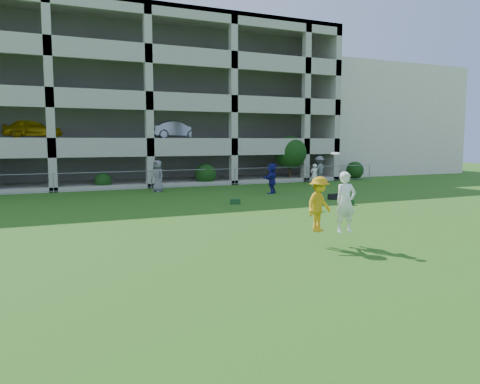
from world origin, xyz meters
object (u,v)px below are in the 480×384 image
bystander_e (314,175)px  bystander_f (319,169)px  bystander_d (272,178)px  parking_garage (124,105)px  crate_d (316,208)px  stucco_building (351,122)px  frisbee_contest (328,203)px  bystander_c (158,176)px

bystander_e → bystander_f: bystander_f is taller
bystander_d → parking_garage: (-5.83, 14.55, 5.12)m
bystander_d → bystander_f: bystander_f is taller
bystander_e → crate_d: size_ratio=4.39×
bystander_e → stucco_building: bearing=-129.4°
bystander_f → frisbee_contest: 21.37m
bystander_c → bystander_e: bearing=58.0°
bystander_e → bystander_f: (1.80, 2.03, 0.23)m
bystander_c → frisbee_contest: (0.86, -16.66, 0.30)m
bystander_f → stucco_building: bearing=-157.3°
bystander_e → frisbee_contest: frisbee_contest is taller
stucco_building → bystander_d: 23.07m
parking_garage → crate_d: bearing=-78.7°
bystander_d → bystander_e: bearing=169.0°
bystander_f → bystander_d: bearing=15.3°
bystander_f → frisbee_contest: frisbee_contest is taller
bystander_f → crate_d: bystander_f is taller
bystander_c → crate_d: bearing=-5.0°
stucco_building → bystander_f: 15.07m
bystander_e → bystander_c: bearing=1.9°
frisbee_contest → parking_garage: size_ratio=0.08×
bystander_e → parking_garage: size_ratio=0.05×
stucco_building → bystander_e: 17.74m
bystander_e → frisbee_contest: (-9.94, -15.82, 0.50)m
bystander_d → parking_garage: parking_garage is taller
bystander_c → parking_garage: bearing=151.7°
frisbee_contest → stucco_building: bearing=51.3°
stucco_building → frisbee_contest: 35.86m
bystander_c → parking_garage: (0.13, 10.90, 5.04)m
bystander_e → parking_garage: (-10.67, 11.73, 5.25)m
stucco_building → parking_garage: 23.03m
bystander_c → frisbee_contest: bearing=-24.6°
bystander_d → crate_d: bearing=36.4°
crate_d → frisbee_contest: size_ratio=0.15×
stucco_building → bystander_c: stucco_building is taller
bystander_c → parking_garage: parking_garage is taller
frisbee_contest → bystander_d: bearing=68.6°
bystander_c → stucco_building: bearing=88.2°
crate_d → stucco_building: bearing=49.4°
bystander_c → frisbee_contest: frisbee_contest is taller
crate_d → parking_garage: bearing=101.3°
bystander_d → frisbee_contest: bearing=27.3°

